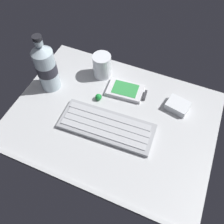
% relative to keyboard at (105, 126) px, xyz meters
% --- Properties ---
extents(ground_plane, '(0.64, 0.48, 0.03)m').
position_rel_keyboard_xyz_m(ground_plane, '(0.00, 0.04, -0.02)').
color(ground_plane, '#B7BABC').
extents(keyboard, '(0.29, 0.12, 0.02)m').
position_rel_keyboard_xyz_m(keyboard, '(0.00, 0.00, 0.00)').
color(keyboard, '#93969B').
rests_on(keyboard, ground_plane).
extents(handheld_device, '(0.13, 0.09, 0.02)m').
position_rel_keyboard_xyz_m(handheld_device, '(0.01, 0.16, -0.00)').
color(handheld_device, silver).
rests_on(handheld_device, ground_plane).
extents(juice_cup, '(0.06, 0.06, 0.09)m').
position_rel_keyboard_xyz_m(juice_cup, '(-0.10, 0.20, 0.03)').
color(juice_cup, silver).
rests_on(juice_cup, ground_plane).
extents(water_bottle, '(0.07, 0.07, 0.21)m').
position_rel_keyboard_xyz_m(water_bottle, '(-0.24, 0.08, 0.08)').
color(water_bottle, silver).
rests_on(water_bottle, ground_plane).
extents(charger_block, '(0.08, 0.07, 0.02)m').
position_rel_keyboard_xyz_m(charger_block, '(0.19, 0.16, 0.00)').
color(charger_block, silver).
rests_on(charger_block, ground_plane).
extents(trackball_mouse, '(0.02, 0.02, 0.02)m').
position_rel_keyboard_xyz_m(trackball_mouse, '(-0.07, 0.09, 0.00)').
color(trackball_mouse, '#198C33').
rests_on(trackball_mouse, ground_plane).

